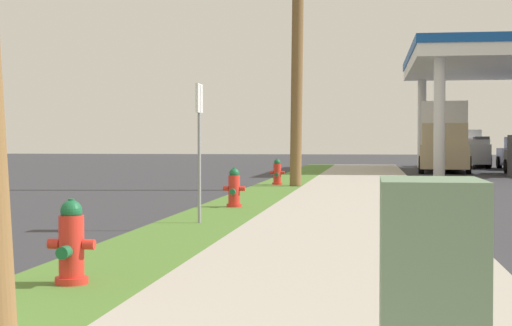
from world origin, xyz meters
name	(u,v)px	position (x,y,z in m)	size (l,w,h in m)	color
fire_hydrant_nearest	(71,247)	(0.71, 3.71, 0.45)	(0.42, 0.38, 0.74)	red
fire_hydrant_second	(234,190)	(0.73, 12.02, 0.45)	(0.42, 0.38, 0.74)	red
fire_hydrant_third	(277,173)	(0.64, 19.86, 0.45)	(0.42, 0.37, 0.74)	red
utility_pole_midground	(298,25)	(1.26, 19.40, 4.60)	(0.59, 1.36, 8.79)	brown
utility_cabinet	(431,310)	(3.56, 0.64, 0.62)	(0.51, 0.69, 1.08)	slate
street_sign_post	(199,124)	(0.70, 9.02, 1.63)	(0.05, 0.36, 2.12)	gray
truck_white_at_forecourt	(463,150)	(8.13, 40.57, 0.91)	(2.20, 5.43, 1.97)	white
truck_tan_on_apron	(444,138)	(6.54, 33.89, 1.49)	(2.57, 6.53, 3.11)	tan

